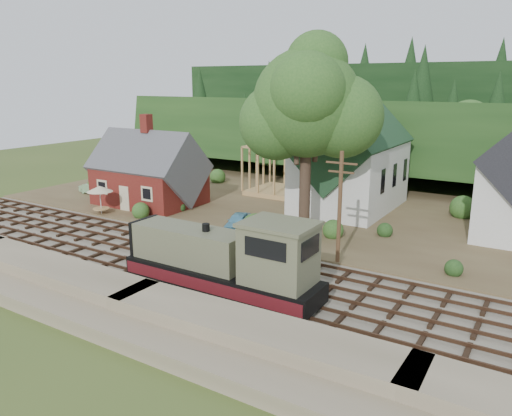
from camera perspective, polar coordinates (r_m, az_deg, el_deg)
The scene contains 16 objects.
ground at distance 34.36m, azimuth -5.11°, elevation -7.00°, with size 140.00×140.00×0.00m, color #384C1E.
embankment at distance 28.63m, azimuth -15.58°, elevation -12.04°, with size 64.00×5.00×1.60m, color #7F7259.
railroad_bed at distance 34.33m, azimuth -5.11°, elevation -6.87°, with size 64.00×11.00×0.16m, color #726B5B.
village_flat at distance 49.18m, azimuth 7.55°, elevation -0.30°, with size 64.00×26.00×0.30m, color brown.
hillside at distance 71.31m, azimuth 15.59°, elevation 3.73°, with size 70.00×28.00×8.00m, color #1E3F19.
ridge at distance 86.61m, azimuth 18.64°, elevation 5.30°, with size 80.00×20.00×12.00m, color black.
depot at distance 51.67m, azimuth -12.12°, elevation 3.69°, with size 10.80×7.41×9.00m.
church at distance 48.94m, azimuth 10.70°, elevation 5.52°, with size 8.40×15.17×13.00m.
timber_frame at distance 54.63m, azimuth 3.66°, elevation 4.60°, with size 8.20×6.20×6.99m.
lattice_tower at distance 59.26m, azimuth 6.58°, elevation 11.88°, with size 3.20×3.20×12.12m.
big_tree at distance 39.58m, azimuth 6.09°, elevation 10.99°, with size 10.90×8.40×14.70m.
telegraph_pole_near at distance 34.09m, azimuth 9.54°, elevation 0.18°, with size 2.20×0.28×8.00m.
locomotive at distance 29.41m, azimuth -3.31°, elevation -6.16°, with size 12.40×3.10×4.95m.
car_blue at distance 42.13m, azimuth -2.05°, elevation -1.52°, with size 1.58×3.92×1.34m, color #5DA7C7.
car_green at distance 58.08m, azimuth -18.14°, elevation 2.09°, with size 1.20×3.44×1.14m, color #80B37C.
patio_set at distance 48.86m, azimuth -17.43°, elevation 1.97°, with size 2.39×2.39×2.66m.
Camera 1 is at (19.40, -25.48, 12.46)m, focal length 35.00 mm.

